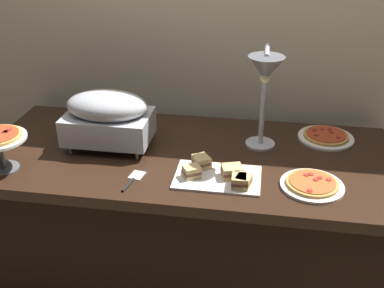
% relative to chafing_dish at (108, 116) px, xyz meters
% --- Properties ---
extents(ground_plane, '(8.00, 8.00, 0.00)m').
position_rel_chafing_dish_xyz_m(ground_plane, '(0.37, -0.01, -0.91)').
color(ground_plane, brown).
extents(back_wall, '(4.40, 0.04, 2.40)m').
position_rel_chafing_dish_xyz_m(back_wall, '(0.37, 0.49, 0.29)').
color(back_wall, '#C6B593').
rests_on(back_wall, ground_plane).
extents(buffet_table, '(1.90, 0.84, 0.76)m').
position_rel_chafing_dish_xyz_m(buffet_table, '(0.37, -0.01, -0.53)').
color(buffet_table, black).
rests_on(buffet_table, ground_plane).
extents(chafing_dish, '(0.39, 0.25, 0.27)m').
position_rel_chafing_dish_xyz_m(chafing_dish, '(0.00, 0.00, 0.00)').
color(chafing_dish, '#B7BABF').
rests_on(chafing_dish, buffet_table).
extents(heat_lamp, '(0.15, 0.31, 0.49)m').
position_rel_chafing_dish_xyz_m(heat_lamp, '(0.70, -0.01, 0.23)').
color(heat_lamp, '#B7BABF').
rests_on(heat_lamp, buffet_table).
extents(pizza_plate_front, '(0.27, 0.27, 0.03)m').
position_rel_chafing_dish_xyz_m(pizza_plate_front, '(1.02, 0.24, -0.14)').
color(pizza_plate_front, white).
rests_on(pizza_plate_front, buffet_table).
extents(pizza_plate_center, '(0.26, 0.26, 0.03)m').
position_rel_chafing_dish_xyz_m(pizza_plate_center, '(0.92, -0.21, -0.14)').
color(pizza_plate_center, white).
rests_on(pizza_plate_center, buffet_table).
extents(sandwich_platter, '(0.36, 0.23, 0.06)m').
position_rel_chafing_dish_xyz_m(sandwich_platter, '(0.54, -0.22, -0.13)').
color(sandwich_platter, white).
rests_on(sandwich_platter, buffet_table).
extents(sauce_cup_near, '(0.07, 0.07, 0.04)m').
position_rel_chafing_dish_xyz_m(sauce_cup_near, '(-0.26, 0.20, -0.13)').
color(sauce_cup_near, black).
rests_on(sauce_cup_near, buffet_table).
extents(serving_spatula, '(0.07, 0.17, 0.01)m').
position_rel_chafing_dish_xyz_m(serving_spatula, '(0.19, -0.28, -0.15)').
color(serving_spatula, '#B7BABF').
rests_on(serving_spatula, buffet_table).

